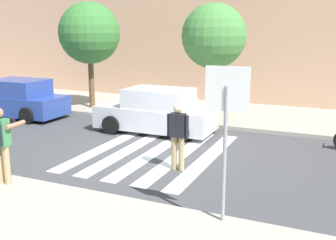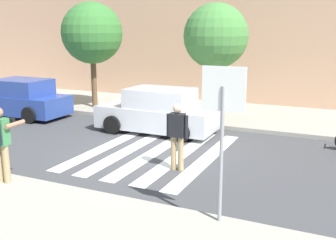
{
  "view_description": "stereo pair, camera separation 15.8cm",
  "coord_description": "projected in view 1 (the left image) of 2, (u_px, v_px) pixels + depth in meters",
  "views": [
    {
      "loc": [
        4.8,
        -9.76,
        3.49
      ],
      "look_at": [
        0.6,
        -0.2,
        1.1
      ],
      "focal_mm": 42.0,
      "sensor_mm": 36.0,
      "label": 1
    },
    {
      "loc": [
        4.95,
        -9.7,
        3.49
      ],
      "look_at": [
        0.6,
        -0.2,
        1.1
      ],
      "focal_mm": 42.0,
      "sensor_mm": 36.0,
      "label": 2
    }
  ],
  "objects": [
    {
      "name": "crosswalk_stripe_2",
      "position": [
        155.0,
        152.0,
        11.55
      ],
      "size": [
        0.44,
        5.2,
        0.01
      ],
      "primitive_type": "cube",
      "color": "silver",
      "rests_on": "ground"
    },
    {
      "name": "crosswalk_stripe_4",
      "position": [
        207.0,
        159.0,
        10.92
      ],
      "size": [
        0.44,
        5.2,
        0.01
      ],
      "primitive_type": "cube",
      "color": "silver",
      "rests_on": "ground"
    },
    {
      "name": "ground_plane",
      "position": [
        152.0,
        154.0,
        11.37
      ],
      "size": [
        120.0,
        120.0,
        0.0
      ],
      "primitive_type": "plane",
      "color": "#424244"
    },
    {
      "name": "crosswalk_stripe_3",
      "position": [
        180.0,
        155.0,
        11.24
      ],
      "size": [
        0.44,
        5.2,
        0.01
      ],
      "primitive_type": "cube",
      "color": "silver",
      "rests_on": "ground"
    },
    {
      "name": "parked_car_silver",
      "position": [
        156.0,
        112.0,
        13.63
      ],
      "size": [
        4.1,
        1.92,
        1.55
      ],
      "color": "#B7BABF",
      "rests_on": "ground"
    },
    {
      "name": "crosswalk_stripe_1",
      "position": [
        131.0,
        148.0,
        11.86
      ],
      "size": [
        0.44,
        5.2,
        0.01
      ],
      "primitive_type": "cube",
      "color": "silver",
      "rests_on": "ground"
    },
    {
      "name": "sidewalk_far",
      "position": [
        214.0,
        113.0,
        16.71
      ],
      "size": [
        60.0,
        4.8,
        0.14
      ],
      "primitive_type": "cube",
      "color": "#9E998C",
      "rests_on": "ground"
    },
    {
      "name": "building_facade_far",
      "position": [
        241.0,
        30.0,
        19.87
      ],
      "size": [
        56.0,
        4.0,
        7.01
      ],
      "primitive_type": "cube",
      "color": "tan",
      "rests_on": "ground"
    },
    {
      "name": "pedestrian_crossing",
      "position": [
        178.0,
        133.0,
        9.85
      ],
      "size": [
        0.58,
        0.24,
        1.72
      ],
      "color": "tan",
      "rests_on": "ground"
    },
    {
      "name": "crosswalk_stripe_0",
      "position": [
        108.0,
        145.0,
        12.18
      ],
      "size": [
        0.44,
        5.2,
        0.01
      ],
      "primitive_type": "cube",
      "color": "silver",
      "rests_on": "ground"
    },
    {
      "name": "stop_sign",
      "position": [
        226.0,
        110.0,
        6.66
      ],
      "size": [
        0.76,
        0.08,
        2.77
      ],
      "color": "gray",
      "rests_on": "sidewalk_near"
    },
    {
      "name": "street_tree_west",
      "position": [
        89.0,
        33.0,
        16.83
      ],
      "size": [
        2.63,
        2.63,
        4.55
      ],
      "color": "brown",
      "rests_on": "sidewalk_far"
    },
    {
      "name": "photographer_with_backpack",
      "position": [
        0.0,
        139.0,
        8.57
      ],
      "size": [
        0.64,
        0.88,
        1.72
      ],
      "color": "tan",
      "rests_on": "sidewalk_near"
    },
    {
      "name": "street_tree_center",
      "position": [
        214.0,
        36.0,
        14.61
      ],
      "size": [
        2.43,
        2.43,
        4.36
      ],
      "color": "brown",
      "rests_on": "sidewalk_far"
    },
    {
      "name": "parked_car_blue",
      "position": [
        18.0,
        99.0,
        16.1
      ],
      "size": [
        4.1,
        1.92,
        1.55
      ],
      "color": "#284293",
      "rests_on": "ground"
    }
  ]
}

